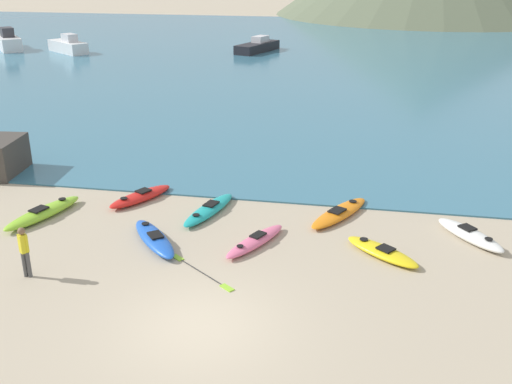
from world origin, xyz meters
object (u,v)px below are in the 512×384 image
(kayak_on_sand_6, at_px, (209,210))
(moored_boat_0, at_px, (7,41))
(kayak_on_sand_7, at_px, (255,241))
(person_near_foreground, at_px, (24,249))
(moored_boat_1, at_px, (258,46))
(moored_boat_2, at_px, (68,46))
(kayak_on_sand_3, at_px, (43,213))
(loose_paddle, at_px, (201,272))
(kayak_on_sand_1, at_px, (470,235))
(kayak_on_sand_2, at_px, (141,196))
(kayak_on_sand_5, at_px, (154,238))
(kayak_on_sand_4, at_px, (339,213))
(kayak_on_sand_0, at_px, (382,252))

(kayak_on_sand_6, distance_m, moored_boat_0, 44.87)
(kayak_on_sand_7, height_order, person_near_foreground, person_near_foreground)
(kayak_on_sand_6, bearing_deg, moored_boat_1, 98.00)
(moored_boat_0, distance_m, moored_boat_2, 6.75)
(kayak_on_sand_3, relative_size, loose_paddle, 1.46)
(kayak_on_sand_1, height_order, kayak_on_sand_2, kayak_on_sand_1)
(moored_boat_1, bearing_deg, kayak_on_sand_1, -69.72)
(kayak_on_sand_6, xyz_separation_m, kayak_on_sand_7, (2.06, -2.11, -0.01))
(kayak_on_sand_7, xyz_separation_m, loose_paddle, (-1.20, -2.00, -0.12))
(kayak_on_sand_6, height_order, moored_boat_0, moored_boat_0)
(kayak_on_sand_6, height_order, person_near_foreground, person_near_foreground)
(kayak_on_sand_5, xyz_separation_m, moored_boat_2, (-21.20, 35.95, 0.49))
(moored_boat_1, bearing_deg, kayak_on_sand_2, -86.17)
(person_near_foreground, distance_m, moored_boat_0, 46.81)
(kayak_on_sand_3, distance_m, moored_boat_1, 38.59)
(kayak_on_sand_1, height_order, kayak_on_sand_7, kayak_on_sand_1)
(kayak_on_sand_7, xyz_separation_m, person_near_foreground, (-5.93, -3.14, 0.73))
(kayak_on_sand_2, xyz_separation_m, kayak_on_sand_5, (1.70, -3.28, 0.01))
(moored_boat_2, bearing_deg, kayak_on_sand_1, -47.53)
(kayak_on_sand_6, xyz_separation_m, moored_boat_2, (-22.29, 33.35, 0.52))
(person_near_foreground, distance_m, moored_boat_1, 42.46)
(moored_boat_0, bearing_deg, kayak_on_sand_3, -56.68)
(kayak_on_sand_5, bearing_deg, kayak_on_sand_7, 8.68)
(kayak_on_sand_4, bearing_deg, moored_boat_2, 129.29)
(kayak_on_sand_4, distance_m, moored_boat_1, 37.86)
(kayak_on_sand_4, bearing_deg, kayak_on_sand_2, 179.32)
(kayak_on_sand_5, height_order, kayak_on_sand_6, kayak_on_sand_5)
(kayak_on_sand_3, relative_size, kayak_on_sand_7, 1.19)
(kayak_on_sand_1, height_order, moored_boat_0, moored_boat_0)
(kayak_on_sand_1, bearing_deg, moored_boat_1, 110.28)
(kayak_on_sand_2, bearing_deg, loose_paddle, -52.81)
(kayak_on_sand_1, height_order, kayak_on_sand_6, kayak_on_sand_1)
(kayak_on_sand_5, bearing_deg, loose_paddle, -38.09)
(kayak_on_sand_3, relative_size, moored_boat_1, 0.58)
(person_near_foreground, xyz_separation_m, moored_boat_2, (-18.42, 38.60, -0.21))
(moored_boat_1, xyz_separation_m, loose_paddle, (6.09, -41.30, -0.52))
(kayak_on_sand_2, bearing_deg, kayak_on_sand_0, -17.80)
(kayak_on_sand_1, relative_size, kayak_on_sand_2, 0.92)
(moored_boat_1, bearing_deg, kayak_on_sand_4, -75.09)
(moored_boat_1, bearing_deg, loose_paddle, -81.61)
(kayak_on_sand_0, height_order, kayak_on_sand_1, kayak_on_sand_1)
(kayak_on_sand_6, xyz_separation_m, loose_paddle, (0.86, -4.12, -0.13))
(kayak_on_sand_5, height_order, moored_boat_0, moored_boat_0)
(kayak_on_sand_5, relative_size, moored_boat_1, 0.48)
(kayak_on_sand_3, height_order, moored_boat_1, moored_boat_1)
(kayak_on_sand_1, distance_m, moored_boat_0, 51.24)
(kayak_on_sand_0, height_order, moored_boat_2, moored_boat_2)
(moored_boat_0, bearing_deg, kayak_on_sand_1, -42.69)
(kayak_on_sand_1, relative_size, kayak_on_sand_4, 0.78)
(kayak_on_sand_1, xyz_separation_m, moored_boat_2, (-30.98, 33.84, 0.48))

